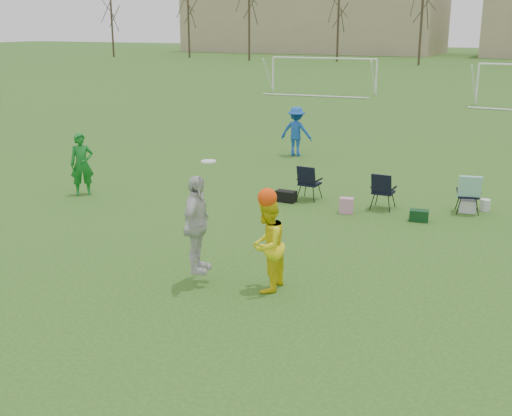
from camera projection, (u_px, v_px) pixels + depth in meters
The scene contains 6 objects.
ground at pixel (174, 315), 10.65m from camera, with size 260.00×260.00×0.00m, color #29591C.
fielder_green_near at pixel (82, 164), 17.91m from camera, with size 0.64×0.42×1.76m, color #147323.
fielder_blue at pixel (296, 131), 23.31m from camera, with size 1.15×0.66×1.79m, color #174BAF.
center_contest at pixel (234, 234), 11.53m from camera, with size 1.93×1.32×2.35m.
sideline_setup at pixel (460, 195), 15.99m from camera, with size 7.88×2.08×1.86m.
goal_left at pixel (323, 65), 43.68m from camera, with size 7.39×0.76×2.46m.
Camera 1 is at (5.50, -8.14, 4.67)m, focal length 45.00 mm.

